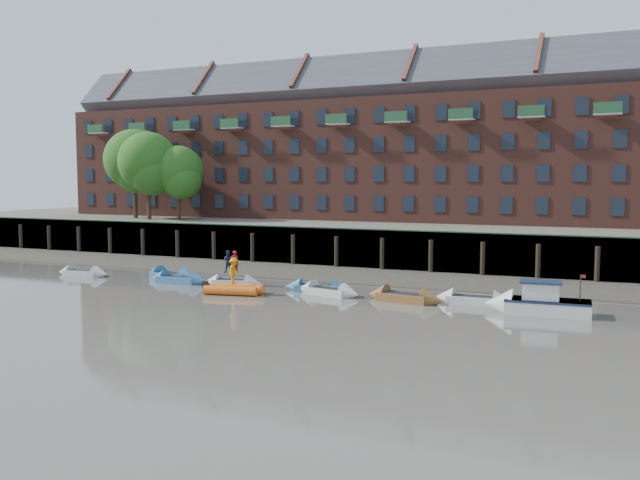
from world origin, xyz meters
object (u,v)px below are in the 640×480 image
Objects in this scene: rowboat_2 at (179,280)px; rowboat_5 at (328,291)px; rowboat_4 at (317,288)px; rowboat_7 at (473,300)px; person_rower_b at (229,262)px; person_rower_a at (235,262)px; person_rib_crew at (234,271)px; rib_tender at (236,289)px; rowboat_1 at (172,276)px; rowboat_3 at (233,282)px; motor_launch at (530,303)px; rowboat_0 at (83,273)px; rowboat_6 at (404,297)px.

rowboat_5 is (11.63, -0.21, -0.00)m from rowboat_2.
rowboat_4 is 0.94× the size of rowboat_7.
rowboat_2 is at bearing 175.66° from person_rower_b.
person_rower_a reaches higher than person_rib_crew.
rowboat_4 is 1.14× the size of rib_tender.
person_rower_b reaches higher than rowboat_1.
person_rower_b is at bearing 176.17° from rowboat_7.
rowboat_7 reaches higher than rowboat_3.
rowboat_5 reaches higher than rowboat_3.
motor_launch is 20.49m from person_rower_b.
motor_launch is (13.68, -1.87, 0.36)m from rowboat_4.
person_rib_crew is at bearing -13.74° from rowboat_1.
person_rower_a reaches higher than rowboat_4.
rowboat_0 is at bearing 160.88° from rib_tender.
motor_launch is at bearing 7.90° from rowboat_5.
rowboat_7 is (20.63, 0.55, 0.00)m from rowboat_2.
person_rib_crew is at bearing -155.78° from rowboat_4.
rowboat_3 is (4.05, 0.65, -0.03)m from rowboat_2.
rowboat_6 is at bearing -2.75° from rowboat_2.
person_rib_crew reaches higher than motor_launch.
rowboat_7 is at bearing 0.23° from rowboat_2.
rowboat_7 is 14.76m from rib_tender.
rowboat_6 is (18.22, -1.58, -0.00)m from rowboat_1.
person_rower_a is (5.64, -0.40, 1.35)m from rowboat_1.
rowboat_0 reaches higher than rowboat_3.
rowboat_2 is at bearing -34.53° from person_rower_a.
person_rower_a is (0.10, 0.09, 1.39)m from rowboat_3.
motor_launch is 3.59× the size of person_rower_b.
person_rib_crew is (2.34, -3.08, -0.12)m from person_rower_b.
person_rower_a reaches higher than rowboat_5.
person_rib_crew reaches higher than rib_tender.
rowboat_0 is 14.86m from person_rib_crew.
rowboat_0 is 0.94× the size of rowboat_7.
person_rower_a is at bearing -9.35° from motor_launch.
rowboat_2 is 16.74m from rowboat_6.
person_rower_b is (3.62, 0.84, 1.35)m from rowboat_2.
person_rower_a is (-7.48, 0.96, 1.37)m from rowboat_5.
person_rower_a is at bearing 31.00° from rowboat_3.
rib_tender is (14.84, -2.09, 0.06)m from rowboat_0.
rowboat_2 is 6.54m from rib_tender.
rowboat_6 is 10.99m from person_rib_crew.
rowboat_1 is at bearing -174.47° from rowboat_5.
person_rower_b is at bearing 145.76° from rowboat_3.
rowboat_0 is at bearing -5.78° from motor_launch.
rowboat_1 is at bearing 164.25° from rowboat_3.
rowboat_1 is 1.16× the size of rowboat_4.
rowboat_2 is 10.37m from rowboat_4.
person_rower_a is at bearing 112.09° from rib_tender.
rowboat_6 reaches higher than rowboat_2.
rowboat_3 is 7.63m from rowboat_5.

